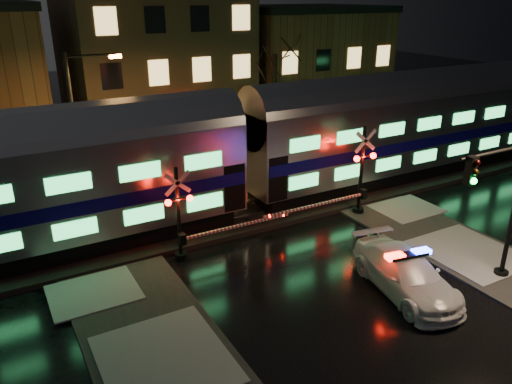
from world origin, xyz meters
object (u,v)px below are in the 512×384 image
Objects in this scene: police_car at (406,274)px; crossing_signal_left at (189,222)px; crossing_signal_right at (356,181)px; streetlight at (80,124)px; traffic_light at (500,210)px.

crossing_signal_left is at bearing 144.15° from police_car.
streetlight is (-10.81, 6.69, 2.56)m from crossing_signal_right.
crossing_signal_right is at bearing 0.06° from crossing_signal_left.
police_car is 0.85× the size of crossing_signal_right.
police_car is at bearing -113.78° from crossing_signal_right.
police_car is 3.90m from traffic_light.
crossing_signal_right is at bearing -31.74° from streetlight.
traffic_light is 0.73× the size of streetlight.
traffic_light is at bearing -50.85° from streetlight.
crossing_signal_left is 0.73× the size of streetlight.
crossing_signal_right is 7.16m from traffic_light.
police_car is at bearing 168.79° from traffic_light.
crossing_signal_right is (2.62, 5.95, 1.08)m from police_car.
crossing_signal_right is 12.97m from streetlight.
crossing_signal_left is 11.32m from traffic_light.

